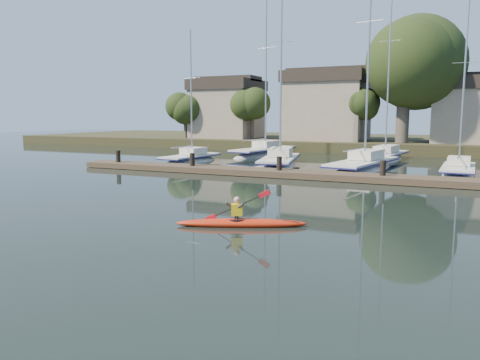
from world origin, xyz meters
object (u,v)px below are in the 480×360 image
at_px(kayak, 241,221).
at_px(dock, 328,176).
at_px(sailboat_2, 363,173).
at_px(sailboat_6, 384,163).
at_px(sailboat_5, 264,158).
at_px(sailboat_3, 458,178).
at_px(sailboat_0, 191,165).
at_px(sailboat_1, 279,169).

distance_m(kayak, dock, 12.57).
height_order(sailboat_2, sailboat_6, sailboat_2).
relative_size(kayak, sailboat_5, 0.26).
height_order(sailboat_3, sailboat_6, sailboat_6).
relative_size(kayak, sailboat_2, 0.26).
relative_size(dock, sailboat_3, 2.89).
relative_size(dock, sailboat_0, 3.01).
distance_m(sailboat_3, sailboat_5, 18.07).
distance_m(sailboat_0, sailboat_6, 15.54).
bearing_deg(sailboat_1, sailboat_2, -13.30).
bearing_deg(sailboat_6, sailboat_3, -46.86).
relative_size(dock, sailboat_1, 2.25).
distance_m(sailboat_5, sailboat_6, 10.73).
height_order(kayak, dock, kayak).
distance_m(dock, sailboat_5, 16.28).
xyz_separation_m(sailboat_1, sailboat_6, (6.33, 7.37, 0.02)).
relative_size(kayak, sailboat_3, 0.36).
bearing_deg(sailboat_3, kayak, -108.41).
relative_size(sailboat_0, sailboat_2, 0.68).
distance_m(sailboat_2, sailboat_3, 5.75).
height_order(sailboat_1, sailboat_3, sailboat_1).
bearing_deg(sailboat_2, sailboat_3, 10.18).
distance_m(kayak, sailboat_0, 21.47).
bearing_deg(dock, sailboat_6, 83.35).
bearing_deg(sailboat_3, sailboat_1, -178.43).
distance_m(sailboat_0, sailboat_5, 8.78).
relative_size(kayak, dock, 0.12).
relative_size(kayak, sailboat_1, 0.28).
xyz_separation_m(sailboat_2, sailboat_5, (-10.31, 8.24, 0.00)).
xyz_separation_m(dock, sailboat_6, (1.48, 12.68, -0.39)).
distance_m(dock, sailboat_3, 8.55).
bearing_deg(sailboat_0, sailboat_2, 4.84).
bearing_deg(sailboat_3, sailboat_6, 127.76).
bearing_deg(sailboat_3, sailboat_0, -177.50).
relative_size(sailboat_2, sailboat_6, 1.03).
xyz_separation_m(kayak, sailboat_6, (1.38, 25.25, -0.36)).
xyz_separation_m(sailboat_1, sailboat_3, (11.69, -0.18, 0.03)).
xyz_separation_m(sailboat_5, sailboat_6, (10.71, -0.73, 0.02)).
height_order(sailboat_2, sailboat_5, sailboat_2).
xyz_separation_m(sailboat_1, sailboat_2, (5.94, -0.14, -0.00)).
bearing_deg(kayak, sailboat_1, 82.59).
relative_size(kayak, sailboat_0, 0.37).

